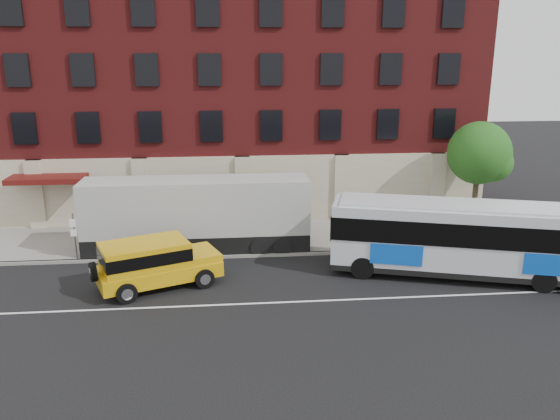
{
  "coord_description": "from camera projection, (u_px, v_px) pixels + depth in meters",
  "views": [
    {
      "loc": [
        -0.78,
        -20.7,
        10.13
      ],
      "look_at": [
        1.67,
        5.5,
        2.61
      ],
      "focal_mm": 35.6,
      "sensor_mm": 36.0,
      "label": 1
    }
  ],
  "objects": [
    {
      "name": "yellow_suv",
      "position": [
        153.0,
        261.0,
        24.45
      ],
      "size": [
        5.74,
        4.02,
        2.15
      ],
      "color": "gold",
      "rests_on": "ground"
    },
    {
      "name": "street_tree",
      "position": [
        480.0,
        155.0,
        31.75
      ],
      "size": [
        3.6,
        3.6,
        6.2
      ],
      "color": "#3E2E1F",
      "rests_on": "sidewalk"
    },
    {
      "name": "ground",
      "position": [
        252.0,
        309.0,
        22.68
      ],
      "size": [
        120.0,
        120.0,
        0.0
      ],
      "primitive_type": "plane",
      "color": "black",
      "rests_on": "ground"
    },
    {
      "name": "kerb",
      "position": [
        247.0,
        256.0,
        28.4
      ],
      "size": [
        60.0,
        0.25,
        0.15
      ],
      "primitive_type": "cube",
      "color": "gray",
      "rests_on": "ground"
    },
    {
      "name": "sign_pole",
      "position": [
        74.0,
        234.0,
        27.4
      ],
      "size": [
        0.3,
        0.2,
        2.5
      ],
      "color": "slate",
      "rests_on": "ground"
    },
    {
      "name": "shipping_container",
      "position": [
        197.0,
        216.0,
        28.82
      ],
      "size": [
        11.59,
        2.51,
        3.86
      ],
      "color": "black",
      "rests_on": "ground"
    },
    {
      "name": "sidewalk",
      "position": [
        245.0,
        237.0,
        31.27
      ],
      "size": [
        60.0,
        6.0,
        0.15
      ],
      "primitive_type": "cube",
      "color": "gray",
      "rests_on": "ground"
    },
    {
      "name": "building",
      "position": [
        239.0,
        92.0,
        36.79
      ],
      "size": [
        30.0,
        12.1,
        15.0
      ],
      "color": "maroon",
      "rests_on": "sidewalk"
    },
    {
      "name": "lane_line",
      "position": [
        251.0,
        304.0,
        23.15
      ],
      "size": [
        60.0,
        0.12,
        0.01
      ],
      "primitive_type": "cube",
      "color": "silver",
      "rests_on": "ground"
    },
    {
      "name": "city_bus",
      "position": [
        472.0,
        237.0,
        25.44
      ],
      "size": [
        13.03,
        6.25,
        3.5
      ],
      "color": "silver",
      "rests_on": "ground"
    }
  ]
}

